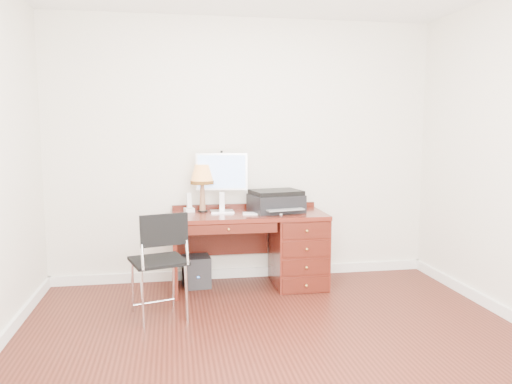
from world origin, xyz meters
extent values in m
plane|color=#36130C|center=(0.00, 0.00, 0.00)|extent=(4.00, 4.00, 0.00)
plane|color=silver|center=(0.00, 1.75, 1.35)|extent=(4.00, 0.00, 4.00)
cube|color=white|center=(0.00, 1.74, 0.05)|extent=(4.00, 0.03, 0.10)
cube|color=#5D1C13|center=(0.00, 1.40, 0.73)|extent=(1.50, 0.65, 0.04)
cube|color=#5D1C13|center=(0.50, 1.40, 0.35)|extent=(0.50, 0.61, 0.71)
cube|color=#5D1C13|center=(-0.73, 1.40, 0.35)|extent=(0.04, 0.61, 0.71)
cube|color=#4A160E|center=(-0.24, 1.69, 0.46)|extent=(0.96, 0.03, 0.39)
cube|color=#4A160E|center=(-0.24, 1.09, 0.66)|extent=(0.91, 0.03, 0.09)
sphere|color=#BF8C3F|center=(0.50, 1.06, 0.35)|extent=(0.03, 0.03, 0.03)
cube|color=silver|center=(-0.26, 1.50, 0.76)|extent=(0.24, 0.19, 0.02)
cube|color=silver|center=(-0.26, 1.56, 0.86)|extent=(0.05, 0.04, 0.18)
cube|color=silver|center=(-0.26, 1.53, 1.15)|extent=(0.51, 0.11, 0.37)
cube|color=#4C8CF2|center=(-0.26, 1.51, 1.15)|extent=(0.47, 0.06, 0.33)
cube|color=white|center=(0.12, 1.31, 0.76)|extent=(0.39, 0.16, 0.01)
cylinder|color=black|center=(0.35, 1.34, 0.75)|extent=(0.20, 0.20, 0.01)
ellipsoid|color=white|center=(0.35, 1.34, 0.77)|extent=(0.09, 0.06, 0.03)
cube|color=black|center=(0.28, 1.43, 0.84)|extent=(0.56, 0.48, 0.18)
cube|color=black|center=(0.28, 1.43, 0.95)|extent=(0.53, 0.45, 0.04)
cylinder|color=black|center=(-0.45, 1.54, 0.76)|extent=(0.10, 0.10, 0.02)
cone|color=#8B5F41|center=(-0.45, 1.54, 0.91)|extent=(0.06, 0.06, 0.28)
cone|color=#DD9046|center=(-0.45, 1.54, 1.14)|extent=(0.23, 0.23, 0.18)
cylinder|color=#593814|center=(-0.45, 1.54, 1.05)|extent=(0.23, 0.23, 0.04)
cube|color=white|center=(-0.58, 1.57, 0.77)|extent=(0.11, 0.11, 0.04)
cube|color=white|center=(-0.58, 1.57, 0.87)|extent=(0.06, 0.07, 0.15)
cylinder|color=black|center=(0.44, 1.50, 0.80)|extent=(0.09, 0.09, 0.11)
cube|color=black|center=(-0.87, 0.73, 0.48)|extent=(0.53, 0.53, 0.03)
cube|color=black|center=(-0.87, 0.53, 0.78)|extent=(0.38, 0.14, 0.26)
cylinder|color=silver|center=(-1.05, 0.92, 0.24)|extent=(0.02, 0.02, 0.48)
cylinder|color=silver|center=(-0.69, 0.92, 0.24)|extent=(0.02, 0.02, 0.48)
cylinder|color=silver|center=(-1.05, 0.55, 0.24)|extent=(0.02, 0.02, 0.48)
cylinder|color=silver|center=(-0.69, 0.55, 0.24)|extent=(0.02, 0.02, 0.48)
cylinder|color=silver|center=(-1.05, 0.53, 0.69)|extent=(0.02, 0.02, 0.43)
cylinder|color=silver|center=(-0.69, 0.53, 0.69)|extent=(0.02, 0.02, 0.43)
cube|color=black|center=(-0.52, 1.50, 0.15)|extent=(0.28, 0.28, 0.31)
camera|label=1|loc=(-0.74, -3.40, 1.57)|focal=35.00mm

